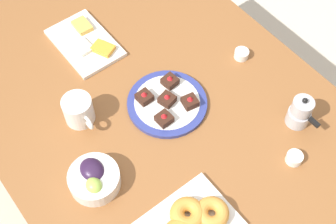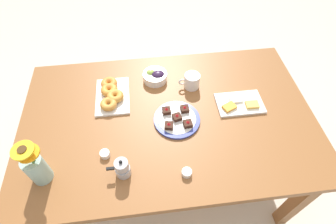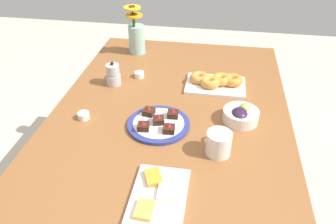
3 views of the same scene
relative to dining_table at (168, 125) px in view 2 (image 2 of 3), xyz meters
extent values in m
plane|color=beige|center=(0.00, 0.00, -0.65)|extent=(6.00, 6.00, 0.00)
cube|color=brown|center=(0.00, 0.00, 0.07)|extent=(1.60, 1.00, 0.04)
cube|color=brown|center=(-0.72, -0.42, -0.30)|extent=(0.07, 0.07, 0.70)
cube|color=brown|center=(0.72, -0.42, -0.30)|extent=(0.07, 0.07, 0.70)
cube|color=brown|center=(-0.72, 0.42, -0.30)|extent=(0.07, 0.07, 0.70)
cylinder|color=white|center=(-0.17, -0.21, 0.13)|extent=(0.09, 0.09, 0.09)
cylinder|color=brown|center=(-0.17, -0.21, 0.17)|extent=(0.08, 0.08, 0.00)
torus|color=white|center=(-0.11, -0.21, 0.13)|extent=(0.05, 0.01, 0.05)
cylinder|color=white|center=(0.04, -0.29, 0.11)|extent=(0.14, 0.14, 0.05)
ellipsoid|color=#2D1938|center=(0.03, -0.28, 0.13)|extent=(0.08, 0.06, 0.04)
ellipsoid|color=#9EC14C|center=(0.07, -0.31, 0.13)|extent=(0.05, 0.04, 0.04)
cube|color=white|center=(-0.41, -0.04, 0.09)|extent=(0.26, 0.17, 0.01)
cube|color=#EFB74C|center=(-0.47, -0.01, 0.11)|extent=(0.07, 0.05, 0.02)
cube|color=white|center=(-0.39, -0.06, 0.11)|extent=(0.07, 0.05, 0.01)
cube|color=orange|center=(-0.34, -0.01, 0.11)|extent=(0.08, 0.07, 0.02)
cube|color=white|center=(0.30, -0.18, 0.09)|extent=(0.19, 0.28, 0.01)
torus|color=orange|center=(0.32, -0.26, 0.12)|extent=(0.11, 0.11, 0.04)
torus|color=orange|center=(0.32, -0.21, 0.12)|extent=(0.12, 0.12, 0.04)
torus|color=gold|center=(0.28, -0.15, 0.12)|extent=(0.11, 0.11, 0.04)
torus|color=gold|center=(0.32, -0.10, 0.12)|extent=(0.11, 0.11, 0.04)
cylinder|color=white|center=(0.33, 0.20, 0.10)|extent=(0.05, 0.05, 0.03)
cylinder|color=#C68923|center=(0.33, 0.20, 0.11)|extent=(0.04, 0.04, 0.01)
cylinder|color=white|center=(-0.04, 0.35, 0.10)|extent=(0.05, 0.05, 0.03)
cylinder|color=maroon|center=(-0.04, 0.35, 0.11)|extent=(0.04, 0.04, 0.01)
cylinder|color=navy|center=(-0.04, 0.03, 0.09)|extent=(0.25, 0.25, 0.01)
cylinder|color=white|center=(-0.04, 0.03, 0.09)|extent=(0.21, 0.21, 0.01)
cube|color=#381E14|center=(-0.09, 0.08, 0.11)|extent=(0.05, 0.05, 0.02)
cone|color=red|center=(-0.09, 0.08, 0.13)|extent=(0.02, 0.02, 0.01)
cube|color=#381E14|center=(0.01, 0.08, 0.11)|extent=(0.05, 0.05, 0.02)
cone|color=red|center=(0.01, 0.08, 0.13)|extent=(0.02, 0.02, 0.01)
cube|color=#381E14|center=(-0.09, -0.02, 0.11)|extent=(0.05, 0.05, 0.02)
cone|color=red|center=(-0.09, -0.02, 0.13)|extent=(0.02, 0.02, 0.01)
cube|color=#381E14|center=(0.01, -0.02, 0.11)|extent=(0.05, 0.05, 0.02)
cone|color=red|center=(0.01, -0.02, 0.13)|extent=(0.02, 0.02, 0.01)
cube|color=#381E14|center=(-0.04, 0.03, 0.11)|extent=(0.05, 0.05, 0.02)
cone|color=red|center=(-0.04, 0.03, 0.13)|extent=(0.02, 0.02, 0.01)
cylinder|color=#99C1B7|center=(0.62, 0.28, 0.16)|extent=(0.09, 0.09, 0.16)
cylinder|color=#3D702D|center=(0.60, 0.29, 0.29)|extent=(0.01, 0.01, 0.10)
cylinder|color=yellow|center=(0.60, 0.29, 0.35)|extent=(0.09, 0.09, 0.01)
cylinder|color=#472D14|center=(0.60, 0.29, 0.35)|extent=(0.04, 0.04, 0.01)
cylinder|color=#3D702D|center=(0.60, 0.28, 0.27)|extent=(0.01, 0.01, 0.06)
cylinder|color=orange|center=(0.60, 0.28, 0.31)|extent=(0.09, 0.09, 0.01)
cylinder|color=#472D14|center=(0.60, 0.28, 0.31)|extent=(0.04, 0.04, 0.01)
cylinder|color=#B7B7BC|center=(0.25, 0.30, 0.11)|extent=(0.07, 0.07, 0.05)
cylinder|color=#B7B7BC|center=(0.25, 0.30, 0.14)|extent=(0.05, 0.05, 0.01)
cylinder|color=#B7B7BC|center=(0.25, 0.30, 0.17)|extent=(0.06, 0.06, 0.04)
sphere|color=black|center=(0.25, 0.30, 0.20)|extent=(0.02, 0.02, 0.02)
cube|color=black|center=(0.30, 0.30, 0.15)|extent=(0.04, 0.01, 0.01)
camera|label=1|loc=(0.60, -0.47, 1.29)|focal=50.00mm
camera|label=2|loc=(0.11, 0.86, 1.23)|focal=28.00mm
camera|label=3|loc=(-1.07, -0.17, 0.89)|focal=35.00mm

